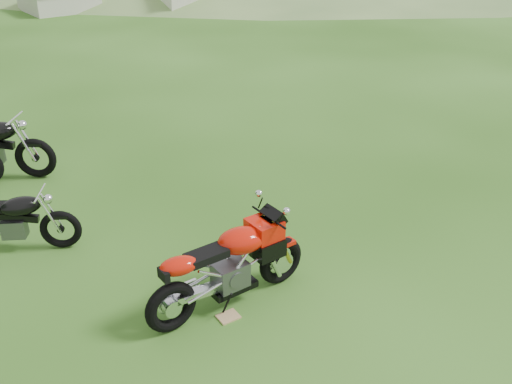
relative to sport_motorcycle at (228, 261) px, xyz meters
name	(u,v)px	position (x,y,z in m)	size (l,w,h in m)	color
ground	(296,265)	(1.04, 0.42, -0.59)	(120.00, 120.00, 0.00)	#234B10
sport_motorcycle	(228,261)	(0.00, 0.00, 0.00)	(1.97, 0.49, 1.18)	red
plywood_board	(228,317)	(-0.10, -0.23, -0.58)	(0.24, 0.19, 0.02)	tan
vintage_moto_b	(11,220)	(-2.23, 2.14, -0.14)	(1.70, 0.39, 0.89)	black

